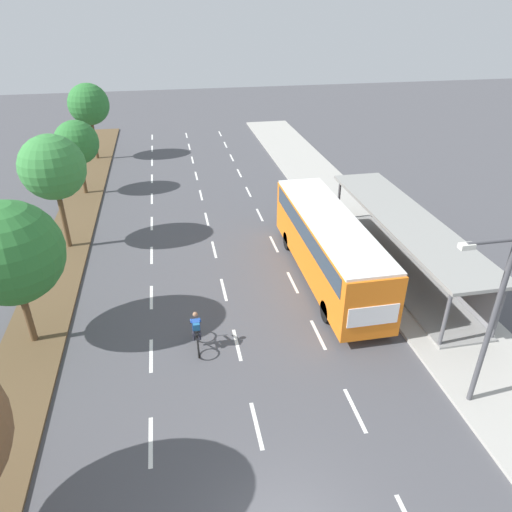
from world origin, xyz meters
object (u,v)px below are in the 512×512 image
(bus_shelter, at_px, (408,238))
(median_tree_fifth, at_px, (89,104))
(bus, at_px, (328,242))
(median_tree_fourth, at_px, (77,143))
(cyclist, at_px, (197,332))
(median_tree_second, at_px, (10,253))
(streetlight, at_px, (490,313))
(median_tree_third, at_px, (53,168))

(bus_shelter, distance_m, median_tree_fifth, 29.07)
(bus, relative_size, median_tree_fifth, 1.79)
(median_tree_fourth, bearing_deg, median_tree_fifth, 90.04)
(bus, relative_size, cyclist, 6.20)
(cyclist, height_order, median_tree_second, median_tree_second)
(median_tree_fourth, bearing_deg, cyclist, -70.53)
(median_tree_fifth, bearing_deg, streetlight, -63.88)
(median_tree_second, xyz_separation_m, median_tree_fifth, (0.05, 25.43, 0.49))
(median_tree_fifth, bearing_deg, median_tree_second, -90.11)
(bus, distance_m, cyclist, 8.17)
(bus, xyz_separation_m, median_tree_fifth, (-13.46, 22.87, 2.64))
(bus, bearing_deg, median_tree_third, 156.10)
(median_tree_fourth, xyz_separation_m, median_tree_fifth, (-0.01, 8.48, 0.93))
(bus, relative_size, median_tree_third, 1.77)
(median_tree_fifth, xyz_separation_m, streetlight, (15.63, -31.87, -0.82))
(bus_shelter, height_order, median_tree_second, median_tree_second)
(median_tree_third, bearing_deg, streetlight, -43.88)
(median_tree_third, height_order, median_tree_fourth, median_tree_third)
(bus, height_order, median_tree_fourth, median_tree_fourth)
(cyclist, distance_m, median_tree_second, 7.67)
(streetlight, bearing_deg, median_tree_second, 157.64)
(cyclist, height_order, median_tree_fifth, median_tree_fifth)
(bus, xyz_separation_m, median_tree_second, (-13.51, -2.56, 2.15))
(median_tree_second, bearing_deg, median_tree_fifth, 89.89)
(median_tree_fourth, xyz_separation_m, streetlight, (15.62, -23.40, 0.11))
(bus_shelter, relative_size, median_tree_fourth, 2.56)
(median_tree_second, distance_m, median_tree_fifth, 25.43)
(median_tree_third, relative_size, median_tree_fourth, 1.23)
(median_tree_fourth, bearing_deg, median_tree_second, -90.18)
(median_tree_third, height_order, median_tree_fifth, median_tree_third)
(median_tree_second, relative_size, median_tree_third, 0.96)
(cyclist, relative_size, median_tree_third, 0.29)
(bus, xyz_separation_m, cyclist, (-6.86, -4.25, -1.28))
(cyclist, height_order, streetlight, streetlight)
(median_tree_second, bearing_deg, cyclist, -14.28)
(streetlight, bearing_deg, median_tree_fourth, 123.73)
(median_tree_third, xyz_separation_m, median_tree_fifth, (-0.11, 16.95, -0.05))
(median_tree_fourth, bearing_deg, bus_shelter, -39.03)
(cyclist, bearing_deg, streetlight, -27.78)
(cyclist, xyz_separation_m, median_tree_third, (-6.49, 10.17, 3.97))
(bus_shelter, distance_m, median_tree_third, 18.82)
(bus, distance_m, median_tree_fourth, 19.78)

